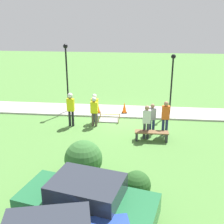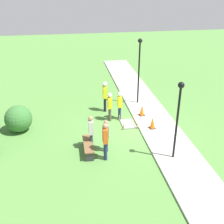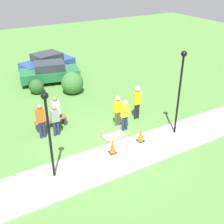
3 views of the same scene
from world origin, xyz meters
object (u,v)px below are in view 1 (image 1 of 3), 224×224
lamppost_near (67,69)px  bystander_in_white_shirt (152,117)px  bystander_in_orange_shirt (165,116)px  worker_trainee (94,109)px  bystander_in_gray_shirt (147,120)px  traffic_cone_near_patch (124,108)px  parked_car_green (87,202)px  park_bench (152,134)px  worker_assistant (71,106)px  worker_supervisor (95,106)px  lamppost_far (172,75)px  traffic_cone_far_patch (98,108)px

lamppost_near → bystander_in_white_shirt: bearing=150.9°
bystander_in_orange_shirt → lamppost_near: 6.90m
worker_trainee → bystander_in_gray_shirt: bystander_in_gray_shirt is taller
traffic_cone_near_patch → bystander_in_gray_shirt: bystander_in_gray_shirt is taller
parked_car_green → park_bench: bearing=-95.8°
worker_assistant → bystander_in_orange_shirt: worker_assistant is taller
worker_assistant → parked_car_green: (-2.38, 7.62, -0.42)m
worker_assistant → worker_trainee: size_ratio=1.13×
worker_supervisor → parked_car_green: 8.41m
worker_trainee → lamppost_near: size_ratio=0.41×
bystander_in_orange_shirt → lamppost_far: size_ratio=0.50×
worker_supervisor → worker_assistant: bearing=29.5°
bystander_in_white_shirt → parked_car_green: bystander_in_white_shirt is taller
park_bench → lamppost_near: size_ratio=0.40×
park_bench → worker_trainee: 3.60m
parked_car_green → traffic_cone_near_patch: bearing=-79.8°
worker_supervisor → bystander_in_gray_shirt: 3.57m
traffic_cone_far_patch → lamppost_near: bearing=-6.7°
worker_trainee → parked_car_green: bearing=97.9°
park_bench → lamppost_near: lamppost_near is taller
worker_supervisor → bystander_in_gray_shirt: (-2.96, 1.99, -0.00)m
worker_supervisor → traffic_cone_far_patch: bearing=-88.5°
worker_supervisor → traffic_cone_near_patch: bearing=-136.6°
worker_trainee → lamppost_far: 5.18m
lamppost_far → worker_supervisor: bearing=20.8°
lamppost_far → parked_car_green: bearing=71.7°
worker_assistant → traffic_cone_near_patch: bearing=-141.9°
bystander_in_gray_shirt → bystander_in_white_shirt: bystander_in_gray_shirt is taller
bystander_in_gray_shirt → parked_car_green: 6.59m
park_bench → bystander_in_gray_shirt: size_ratio=0.94×
worker_supervisor → worker_assistant: 1.43m
worker_trainee → bystander_in_gray_shirt: (-2.89, 1.39, -0.00)m
park_bench → bystander_in_gray_shirt: 0.76m
lamppost_near → worker_supervisor: bearing=140.9°
park_bench → lamppost_far: 4.62m
worker_trainee → bystander_in_gray_shirt: bearing=154.3°
traffic_cone_far_patch → lamppost_far: bearing=-176.1°
worker_supervisor → lamppost_far: (-4.46, -1.69, 1.52)m
worker_assistant → lamppost_near: bearing=-72.1°
worker_assistant → parked_car_green: size_ratio=0.44×
traffic_cone_near_patch → parked_car_green: size_ratio=0.16×
worker_assistant → bystander_in_white_shirt: (-4.50, 0.60, -0.25)m
bystander_in_orange_shirt → parked_car_green: 7.44m
parked_car_green → worker_supervisor: bearing=-69.2°
bystander_in_orange_shirt → bystander_in_gray_shirt: 1.12m
park_bench → bystander_in_gray_shirt: (0.27, -0.19, 0.68)m
worker_assistant → lamppost_near: lamppost_near is taller
worker_supervisor → parked_car_green: bearing=97.8°
worker_supervisor → parked_car_green: worker_supervisor is taller
worker_supervisor → bystander_in_white_shirt: bearing=158.3°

